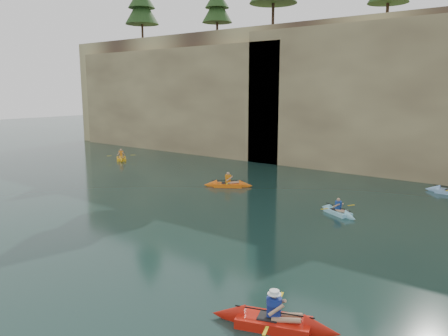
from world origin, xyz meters
The scene contains 10 objects.
ground centered at (0.00, 0.00, 0.00)m, with size 160.00×160.00×0.00m, color black.
cliff centered at (0.00, 30.00, 6.00)m, with size 70.00×16.00×12.00m, color tan.
cliff_slab_west centered at (-20.00, 22.60, 5.28)m, with size 26.00×2.40×10.56m, color tan.
cliff_slab_center centered at (2.00, 22.60, 5.70)m, with size 24.00×2.40×11.40m, color tan.
sea_cave_west centered at (-18.00, 21.95, 2.00)m, with size 4.50×1.00×4.00m, color black.
sea_cave_center centered at (-4.00, 21.95, 1.60)m, with size 3.50×1.00×3.20m, color black.
main_kayaker centered at (5.98, -0.47, 0.17)m, with size 3.59×2.28×1.31m.
kayaker_orange centered at (-5.29, 12.33, 0.15)m, with size 3.10×2.35×1.22m.
kayaker_ltblue_near centered at (2.95, 10.77, 0.13)m, with size 2.66×1.90×1.05m.
kayaker_yellow centered at (-19.39, 15.04, 0.16)m, with size 2.90×2.51×1.27m.
Camera 1 is at (11.53, -9.81, 6.34)m, focal length 35.00 mm.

